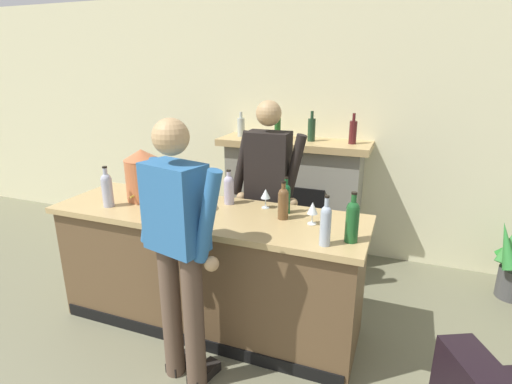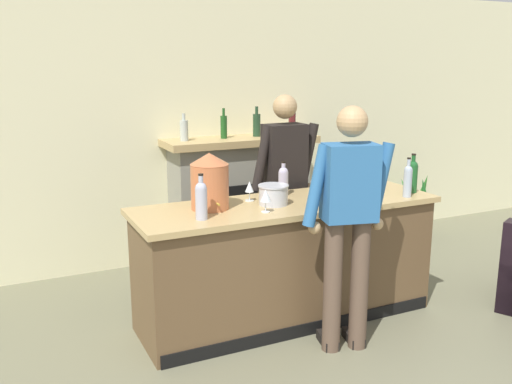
{
  "view_description": "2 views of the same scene",
  "coord_description": "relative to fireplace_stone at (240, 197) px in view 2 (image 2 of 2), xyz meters",
  "views": [
    {
      "loc": [
        1.56,
        0.38,
        2.02
      ],
      "look_at": [
        0.39,
        3.42,
        0.97
      ],
      "focal_mm": 28.0,
      "sensor_mm": 36.0,
      "label": 1
    },
    {
      "loc": [
        -1.87,
        -0.87,
        2.04
      ],
      "look_at": [
        -0.02,
        2.98,
        1.04
      ],
      "focal_mm": 40.0,
      "sensor_mm": 36.0,
      "label": 2
    }
  ],
  "objects": [
    {
      "name": "wall_back_panel",
      "position": [
        -0.46,
        0.26,
        0.73
      ],
      "size": [
        12.0,
        0.07,
        2.75
      ],
      "color": "beige",
      "rests_on": "ground_plane"
    },
    {
      "name": "ice_bucket_steel",
      "position": [
        -0.39,
        -1.5,
        0.39
      ],
      "size": [
        0.23,
        0.23,
        0.15
      ],
      "color": "silver",
      "rests_on": "bar_counter"
    },
    {
      "name": "wine_glass_back_row",
      "position": [
        0.54,
        -1.43,
        0.43
      ],
      "size": [
        0.07,
        0.07,
        0.16
      ],
      "color": "silver",
      "rests_on": "bar_counter"
    },
    {
      "name": "wine_bottle_chardonnay_pale",
      "position": [
        -0.17,
        -1.25,
        0.44
      ],
      "size": [
        0.08,
        0.08,
        0.28
      ],
      "color": "#B3AAC2",
      "rests_on": "bar_counter"
    },
    {
      "name": "potted_plant_corner",
      "position": [
        2.13,
        -0.19,
        -0.29
      ],
      "size": [
        0.46,
        0.44,
        0.76
      ],
      "color": "#464645",
      "rests_on": "ground_plane"
    },
    {
      "name": "wine_bottle_rose_blush",
      "position": [
        0.32,
        -1.41,
        0.44
      ],
      "size": [
        0.08,
        0.08,
        0.28
      ],
      "color": "brown",
      "rests_on": "bar_counter"
    },
    {
      "name": "wine_bottle_burgundy_dark",
      "position": [
        0.84,
        -1.63,
        0.46
      ],
      "size": [
        0.08,
        0.08,
        0.32
      ],
      "color": "#1A5123",
      "rests_on": "bar_counter"
    },
    {
      "name": "person_bartender",
      "position": [
        0.03,
        -0.9,
        0.32
      ],
      "size": [
        0.66,
        0.3,
        1.75
      ],
      "color": "#413644",
      "rests_on": "ground_plane"
    },
    {
      "name": "wine_bottle_cabernet_heavy",
      "position": [
        0.69,
        -1.74,
        0.46
      ],
      "size": [
        0.07,
        0.07,
        0.32
      ],
      "color": "#A1AFBF",
      "rests_on": "bar_counter"
    },
    {
      "name": "wine_bottle_merlot_tall",
      "position": [
        0.31,
        -1.29,
        0.44
      ],
      "size": [
        0.07,
        0.07,
        0.28
      ],
      "color": "#124D23",
      "rests_on": "bar_counter"
    },
    {
      "name": "wine_glass_by_dispenser",
      "position": [
        -0.55,
        -1.67,
        0.43
      ],
      "size": [
        0.08,
        0.08,
        0.17
      ],
      "color": "silver",
      "rests_on": "bar_counter"
    },
    {
      "name": "wine_glass_mid_counter",
      "position": [
        0.13,
        -1.24,
        0.42
      ],
      "size": [
        0.07,
        0.07,
        0.15
      ],
      "color": "silver",
      "rests_on": "bar_counter"
    },
    {
      "name": "wine_bottle_port_short",
      "position": [
        -1.03,
        -1.64,
        0.46
      ],
      "size": [
        0.08,
        0.08,
        0.32
      ],
      "color": "#A8ABBD",
      "rests_on": "bar_counter"
    },
    {
      "name": "fireplace_stone",
      "position": [
        0.0,
        0.0,
        0.0
      ],
      "size": [
        1.57,
        0.52,
        1.58
      ],
      "color": "gray",
      "rests_on": "ground_plane"
    },
    {
      "name": "wine_glass_front_left",
      "position": [
        -0.51,
        -1.31,
        0.42
      ],
      "size": [
        0.07,
        0.07,
        0.16
      ],
      "color": "silver",
      "rests_on": "bar_counter"
    },
    {
      "name": "copper_dispenser",
      "position": [
        -0.87,
        -1.4,
        0.52
      ],
      "size": [
        0.29,
        0.32,
        0.42
      ],
      "color": "#BC663C",
      "rests_on": "bar_counter"
    },
    {
      "name": "bar_counter",
      "position": [
        -0.26,
        -1.48,
        -0.17
      ],
      "size": [
        2.41,
        0.75,
        0.96
      ],
      "color": "brown",
      "rests_on": "ground_plane"
    },
    {
      "name": "person_customer",
      "position": [
        -0.12,
        -2.1,
        0.32
      ],
      "size": [
        0.65,
        0.37,
        1.75
      ],
      "color": "brown",
      "rests_on": "ground_plane"
    }
  ]
}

